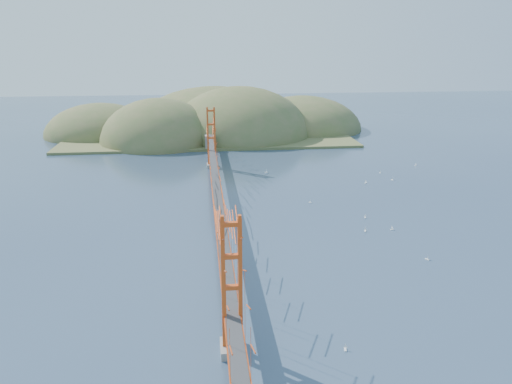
{
  "coord_description": "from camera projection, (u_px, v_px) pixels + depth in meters",
  "views": [
    {
      "loc": [
        -1.99,
        -64.5,
        24.24
      ],
      "look_at": [
        5.23,
        0.0,
        4.04
      ],
      "focal_mm": 35.0,
      "sensor_mm": 36.0,
      "label": 1
    }
  ],
  "objects": [
    {
      "name": "ground",
      "position": [
        218.0,
        221.0,
        68.61
      ],
      "size": [
        320.0,
        320.0,
        0.0
      ],
      "primitive_type": "plane",
      "color": "#2E415C",
      "rests_on": "ground"
    },
    {
      "name": "bridge",
      "position": [
        217.0,
        172.0,
        66.7
      ],
      "size": [
        2.2,
        94.4,
        12.0
      ],
      "color": "gray",
      "rests_on": "ground"
    },
    {
      "name": "far_headlands",
      "position": [
        216.0,
        131.0,
        133.86
      ],
      "size": [
        84.0,
        58.0,
        25.0
      ],
      "color": "brown",
      "rests_on": "ground"
    },
    {
      "name": "sailboat_2",
      "position": [
        392.0,
        229.0,
        65.53
      ],
      "size": [
        0.49,
        0.41,
        0.57
      ],
      "color": "white",
      "rests_on": "ground"
    },
    {
      "name": "sailboat_14",
      "position": [
        365.0,
        230.0,
        64.97
      ],
      "size": [
        0.55,
        0.59,
        0.66
      ],
      "color": "white",
      "rests_on": "ground"
    },
    {
      "name": "sailboat_10",
      "position": [
        345.0,
        349.0,
        40.33
      ],
      "size": [
        0.48,
        0.53,
        0.6
      ],
      "color": "white",
      "rests_on": "ground"
    },
    {
      "name": "sailboat_17",
      "position": [
        416.0,
        165.0,
        98.27
      ],
      "size": [
        0.49,
        0.43,
        0.56
      ],
      "color": "white",
      "rests_on": "ground"
    },
    {
      "name": "sailboat_1",
      "position": [
        393.0,
        179.0,
        88.25
      ],
      "size": [
        0.59,
        0.59,
        0.65
      ],
      "color": "white",
      "rests_on": "ground"
    },
    {
      "name": "sailboat_6",
      "position": [
        427.0,
        259.0,
        56.7
      ],
      "size": [
        0.58,
        0.58,
        0.61
      ],
      "color": "white",
      "rests_on": "ground"
    },
    {
      "name": "sailboat_16",
      "position": [
        310.0,
        202.0,
        76.2
      ],
      "size": [
        0.54,
        0.54,
        0.56
      ],
      "color": "white",
      "rests_on": "ground"
    },
    {
      "name": "sailboat_0",
      "position": [
        365.0,
        217.0,
        69.85
      ],
      "size": [
        0.49,
        0.52,
        0.59
      ],
      "color": "white",
      "rests_on": "ground"
    },
    {
      "name": "sailboat_4",
      "position": [
        380.0,
        172.0,
        92.83
      ],
      "size": [
        0.48,
        0.53,
        0.6
      ],
      "color": "white",
      "rests_on": "ground"
    },
    {
      "name": "sailboat_8",
      "position": [
        366.0,
        182.0,
        86.39
      ],
      "size": [
        0.66,
        0.66,
        0.69
      ],
      "color": "white",
      "rests_on": "ground"
    },
    {
      "name": "sailboat_12",
      "position": [
        266.0,
        172.0,
        93.09
      ],
      "size": [
        0.61,
        0.51,
        0.71
      ],
      "color": "white",
      "rests_on": "ground"
    }
  ]
}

